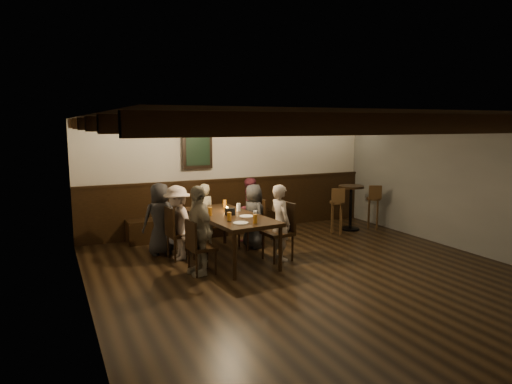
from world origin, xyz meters
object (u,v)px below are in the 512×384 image
dining_table (229,218)px  person_bench_centre (204,215)px  chair_left_far (201,257)px  high_top_table (351,201)px  bar_stool_left (337,217)px  chair_left_near (180,243)px  person_left_near (177,223)px  bar_stool_right (373,213)px  chair_right_far (279,242)px  person_bench_right (249,210)px  person_right_near (254,216)px  person_bench_left (160,219)px  chair_right_near (252,233)px  person_left_far (198,230)px  person_right_far (280,222)px

dining_table → person_bench_centre: 1.06m
chair_left_far → person_bench_centre: (0.57, 1.56, 0.33)m
high_top_table → bar_stool_left: 0.61m
chair_left_near → chair_left_far: bearing=0.1°
person_left_near → bar_stool_right: person_left_near is taller
person_left_near → bar_stool_left: 3.54m
chair_right_far → bar_stool_left: (1.96, 1.11, 0.07)m
chair_left_far → person_bench_right: (1.48, 1.50, 0.37)m
high_top_table → chair_left_far: bearing=-159.5°
person_right_near → person_bench_left: bearing=74.7°
chair_right_near → chair_right_far: chair_right_far is taller
chair_right_near → chair_left_far: bearing=122.1°
chair_right_far → person_right_near: person_right_near is taller
person_bench_left → bar_stool_right: person_bench_left is taller
high_top_table → bar_stool_left: bearing=-157.8°
person_right_near → chair_left_near: bearing=90.0°
person_bench_centre → chair_right_far: bearing=115.7°
person_left_far → high_top_table: 4.19m
chair_left_far → bar_stool_left: size_ratio=0.86×
chair_left_near → chair_right_far: bearing=58.0°
person_right_near → bar_stool_right: size_ratio=1.21×
bar_stool_left → bar_stool_right: (1.00, 0.05, 0.00)m
person_bench_left → bar_stool_left: size_ratio=1.30×
bar_stool_right → person_right_far: bearing=-130.3°
chair_right_near → person_right_near: size_ratio=0.76×
dining_table → chair_right_near: (0.67, 0.52, -0.44)m
chair_left_near → person_left_near: person_left_near is taller
chair_left_far → person_right_far: bearing=90.0°
bar_stool_right → person_bench_centre: bearing=-155.8°
person_left_far → high_top_table: person_left_far is taller
person_bench_left → person_bench_right: size_ratio=1.02×
person_bench_centre → person_bench_right: (0.91, -0.06, 0.03)m
person_bench_left → person_left_near: (0.19, -0.43, -0.00)m
person_bench_left → person_left_far: person_left_far is taller
chair_left_far → high_top_table: bearing=104.9°
dining_table → person_bench_left: (-0.98, 0.81, -0.07)m
person_left_far → bar_stool_right: bearing=100.9°
chair_left_far → person_left_near: size_ratio=0.67×
chair_right_near → chair_right_far: size_ratio=0.93×
person_bench_left → person_bench_centre: (0.88, 0.24, -0.05)m
person_left_near → chair_right_near: bearing=90.0°
bar_stool_left → person_right_far: bearing=-122.3°
person_bench_right → high_top_table: size_ratio=1.29×
chair_right_near → bar_stool_right: size_ratio=0.93×
person_bench_left → person_bench_centre: person_bench_left is taller
chair_left_near → person_bench_left: 0.61m
person_bench_left → person_left_near: bearing=108.4°
person_bench_centre → person_left_near: bearing=38.7°
person_bench_centre → person_right_near: (0.80, -0.52, 0.00)m
bar_stool_left → person_bench_left: bearing=-153.2°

